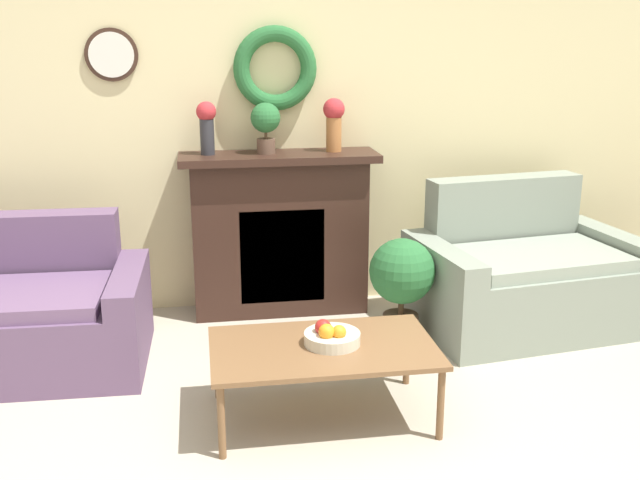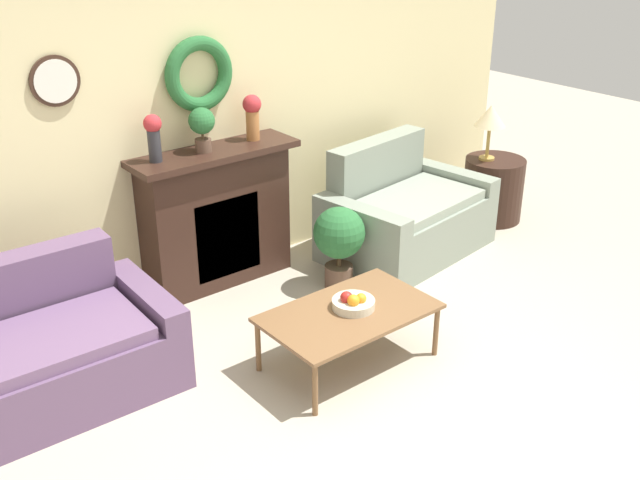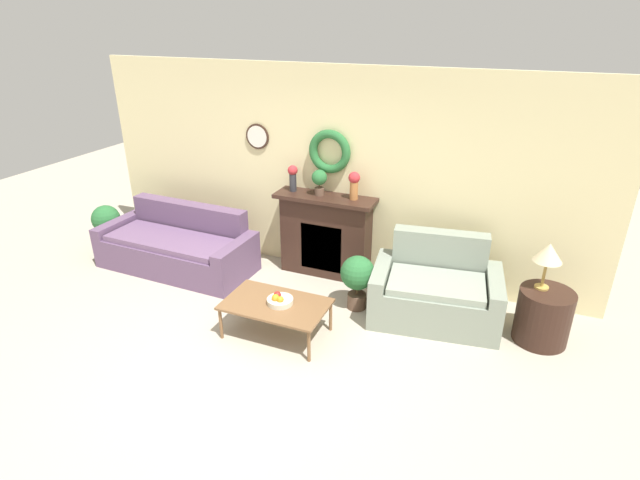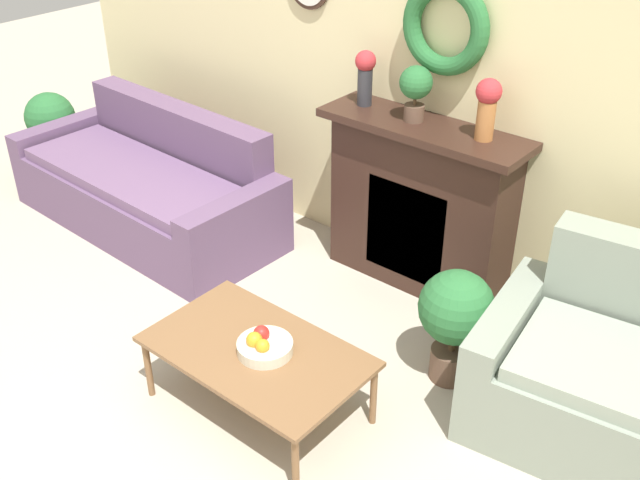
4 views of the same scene
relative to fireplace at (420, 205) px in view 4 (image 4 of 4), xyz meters
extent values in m
cube|color=beige|center=(0.01, 0.21, 0.79)|extent=(6.80, 0.06, 2.70)
torus|color=#286633|center=(0.00, 0.12, 1.09)|extent=(0.55, 0.11, 0.55)
cube|color=#331E16|center=(0.00, 0.01, -0.03)|extent=(1.18, 0.34, 1.06)
cube|color=black|center=(0.00, -0.15, -0.12)|extent=(0.57, 0.02, 0.64)
cube|color=orange|center=(0.00, -0.16, -0.20)|extent=(0.45, 0.01, 0.35)
cube|color=#331E16|center=(0.00, -0.03, 0.53)|extent=(1.32, 0.41, 0.05)
cube|color=#604766|center=(-1.95, -0.76, -0.35)|extent=(1.82, 0.76, 0.42)
cube|color=#604766|center=(-1.94, -0.30, -0.14)|extent=(1.81, 0.25, 0.84)
cube|color=#604766|center=(-2.93, -0.63, -0.28)|extent=(0.19, 0.91, 0.56)
cube|color=#604766|center=(-0.96, -0.69, -0.28)|extent=(0.19, 0.91, 0.56)
cube|color=#6A4E70|center=(-1.95, -0.76, -0.10)|extent=(1.75, 0.70, 0.08)
cube|color=gray|center=(1.59, -0.64, -0.33)|extent=(1.17, 0.86, 0.46)
cube|color=gray|center=(0.95, -0.63, -0.26)|extent=(0.29, 0.94, 0.60)
cube|color=gray|center=(1.59, -0.64, -0.06)|extent=(1.12, 0.80, 0.08)
cube|color=brown|center=(0.05, -1.54, -0.18)|extent=(1.12, 0.68, 0.03)
cylinder|color=brown|center=(-0.47, -1.84, -0.38)|extent=(0.04, 0.04, 0.37)
cylinder|color=brown|center=(0.57, -1.84, -0.38)|extent=(0.04, 0.04, 0.37)
cylinder|color=brown|center=(-0.47, -1.24, -0.38)|extent=(0.04, 0.04, 0.37)
cylinder|color=brown|center=(0.57, -1.24, -0.38)|extent=(0.04, 0.04, 0.37)
cylinder|color=beige|center=(0.09, -1.52, -0.14)|extent=(0.28, 0.28, 0.06)
sphere|color=#B2231E|center=(0.05, -1.50, -0.08)|extent=(0.08, 0.08, 0.08)
sphere|color=orange|center=(0.12, -1.57, -0.09)|extent=(0.07, 0.07, 0.07)
sphere|color=orange|center=(0.06, -1.56, -0.09)|extent=(0.08, 0.08, 0.08)
cylinder|color=#2D2D33|center=(-0.46, 0.01, 0.67)|extent=(0.09, 0.09, 0.23)
sphere|color=#B72D33|center=(-0.46, 0.01, 0.83)|extent=(0.13, 0.13, 0.13)
cylinder|color=#AD6B38|center=(0.37, 0.01, 0.67)|extent=(0.10, 0.10, 0.23)
sphere|color=#B72D33|center=(0.37, 0.01, 0.83)|extent=(0.15, 0.15, 0.15)
cylinder|color=brown|center=(-0.08, -0.01, 0.60)|extent=(0.12, 0.12, 0.10)
cylinder|color=#4C3823|center=(-0.08, -0.01, 0.68)|extent=(0.02, 0.02, 0.05)
sphere|color=#286633|center=(-0.08, -0.01, 0.79)|extent=(0.20, 0.20, 0.20)
cylinder|color=brown|center=(-3.24, -0.57, -0.46)|extent=(0.28, 0.28, 0.21)
cylinder|color=#4C3823|center=(-3.24, -0.57, -0.29)|extent=(0.04, 0.04, 0.11)
sphere|color=#286633|center=(-3.24, -0.57, -0.06)|extent=(0.41, 0.41, 0.41)
cylinder|color=brown|center=(0.68, -0.68, -0.47)|extent=(0.22, 0.22, 0.19)
cylinder|color=#4C3823|center=(0.68, -0.68, -0.32)|extent=(0.04, 0.04, 0.11)
sphere|color=#286633|center=(0.68, -0.68, -0.09)|extent=(0.41, 0.41, 0.41)
camera|label=1|loc=(-0.52, -4.92, 1.35)|focal=42.00mm
camera|label=2|loc=(-2.74, -4.70, 2.29)|focal=42.00mm
camera|label=3|loc=(2.26, -5.60, 2.67)|focal=28.00mm
camera|label=4|loc=(2.17, -3.58, 2.24)|focal=42.00mm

